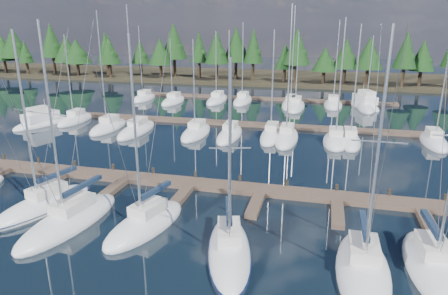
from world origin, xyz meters
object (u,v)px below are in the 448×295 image
(front_sailboat_3, at_px, (146,223))
(motor_yacht_left, at_px, (41,122))
(front_sailboat_4, at_px, (229,251))
(front_sailboat_1, at_px, (44,205))
(front_sailboat_5, at_px, (363,269))
(main_dock, at_px, (190,186))
(motor_yacht_right, at_px, (364,104))
(front_sailboat_6, at_px, (433,266))
(front_sailboat_2, at_px, (70,220))

(front_sailboat_3, xyz_separation_m, motor_yacht_left, (-26.16, 23.26, 0.18))
(front_sailboat_4, bearing_deg, front_sailboat_3, 163.01)
(front_sailboat_1, relative_size, front_sailboat_5, 0.98)
(front_sailboat_5, xyz_separation_m, motor_yacht_left, (-40.10, 25.20, 0.18))
(main_dock, bearing_deg, motor_yacht_right, 66.70)
(main_dock, bearing_deg, front_sailboat_4, -58.45)
(front_sailboat_6, distance_m, motor_yacht_right, 47.97)
(front_sailboat_5, bearing_deg, motor_yacht_left, 147.85)
(front_sailboat_2, relative_size, motor_yacht_right, 1.47)
(front_sailboat_2, relative_size, front_sailboat_6, 0.99)
(main_dock, relative_size, front_sailboat_4, 3.52)
(front_sailboat_5, bearing_deg, front_sailboat_4, 179.94)
(front_sailboat_4, relative_size, motor_yacht_right, 1.28)
(front_sailboat_3, bearing_deg, front_sailboat_6, -2.51)
(main_dock, height_order, motor_yacht_left, motor_yacht_left)
(front_sailboat_1, xyz_separation_m, front_sailboat_4, (14.98, -2.82, -0.01))
(front_sailboat_2, distance_m, front_sailboat_6, 23.05)
(front_sailboat_2, bearing_deg, front_sailboat_3, 8.88)
(front_sailboat_3, distance_m, motor_yacht_left, 35.00)
(main_dock, xyz_separation_m, motor_yacht_left, (-26.90, 16.11, 0.26))
(front_sailboat_1, xyz_separation_m, front_sailboat_2, (3.37, -1.71, -0.00))
(main_dock, distance_m, front_sailboat_1, 11.30)
(front_sailboat_6, height_order, motor_yacht_left, front_sailboat_6)
(main_dock, distance_m, front_sailboat_6, 18.78)
(front_sailboat_2, height_order, front_sailboat_6, front_sailboat_6)
(front_sailboat_6, bearing_deg, front_sailboat_3, 177.49)
(front_sailboat_4, height_order, motor_yacht_left, front_sailboat_4)
(main_dock, relative_size, motor_yacht_left, 4.96)
(front_sailboat_1, xyz_separation_m, front_sailboat_6, (26.43, -1.66, 0.01))
(front_sailboat_2, distance_m, front_sailboat_5, 19.26)
(front_sailboat_5, height_order, motor_yacht_left, front_sailboat_5)
(front_sailboat_4, bearing_deg, front_sailboat_6, 5.75)
(motor_yacht_left, bearing_deg, front_sailboat_1, -51.98)
(main_dock, height_order, front_sailboat_3, front_sailboat_3)
(front_sailboat_4, bearing_deg, motor_yacht_right, 76.63)
(main_dock, relative_size, front_sailboat_2, 3.06)
(front_sailboat_5, xyz_separation_m, front_sailboat_6, (3.82, 1.16, 0.01))
(main_dock, distance_m, motor_yacht_right, 43.60)
(front_sailboat_2, relative_size, front_sailboat_3, 1.06)
(motor_yacht_right, bearing_deg, front_sailboat_6, -90.27)
(front_sailboat_3, height_order, front_sailboat_4, front_sailboat_3)
(motor_yacht_right, bearing_deg, front_sailboat_4, -103.37)
(front_sailboat_5, relative_size, front_sailboat_6, 0.97)
(front_sailboat_1, distance_m, motor_yacht_left, 28.40)
(motor_yacht_left, bearing_deg, motor_yacht_right, 28.46)
(front_sailboat_4, bearing_deg, front_sailboat_5, -0.06)
(main_dock, distance_m, front_sailboat_5, 16.03)
(front_sailboat_1, bearing_deg, motor_yacht_left, 128.02)
(front_sailboat_1, height_order, front_sailboat_5, front_sailboat_5)
(main_dock, xyz_separation_m, front_sailboat_1, (-9.40, -6.26, 0.08))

